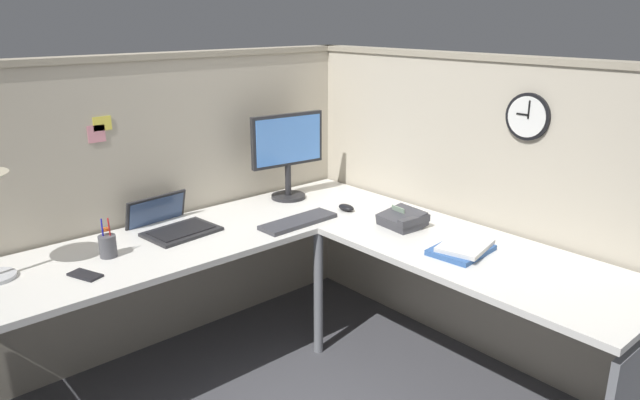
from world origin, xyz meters
The scene contains 15 objects.
ground_plane centered at (0.00, 0.00, 0.00)m, with size 6.80×6.80×0.00m, color #47474C.
cubicle_wall_back centered at (-0.36, 0.87, 0.79)m, with size 2.57×0.12×1.58m.
cubicle_wall_right centered at (0.87, -0.27, 0.79)m, with size 0.12×2.37×1.58m.
desk centered at (-0.15, -0.05, 0.63)m, with size 2.35×2.15×0.73m.
monitor centered at (0.34, 0.64, 1.02)m, with size 0.46×0.20×0.50m.
laptop centered at (-0.42, 0.63, 0.75)m, with size 0.38×0.41×0.22m.
keyboard centered at (0.11, 0.26, 0.74)m, with size 0.43×0.14×0.02m, color #38383D.
computer_mouse centered at (0.44, 0.25, 0.75)m, with size 0.06×0.10×0.03m, color black.
pen_cup centered at (-0.80, 0.49, 0.78)m, with size 0.08×0.08×0.18m.
cell_phone centered at (-0.96, 0.35, 0.73)m, with size 0.07×0.14×0.01m, color black.
office_phone centered at (0.48, -0.13, 0.77)m, with size 0.21×0.22×0.11m.
book_stack centered at (0.43, -0.53, 0.75)m, with size 0.31×0.25×0.04m.
wall_clock centered at (0.82, -0.57, 1.31)m, with size 0.04×0.22×0.22m.
pinned_note_leftmost centered at (-0.64, 0.82, 1.27)m, with size 0.09×0.00×0.07m, color #EAD84C.
pinned_note_middle centered at (-0.67, 0.82, 1.22)m, with size 0.08×0.00×0.08m, color pink.
Camera 1 is at (-1.67, -1.94, 1.76)m, focal length 32.56 mm.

